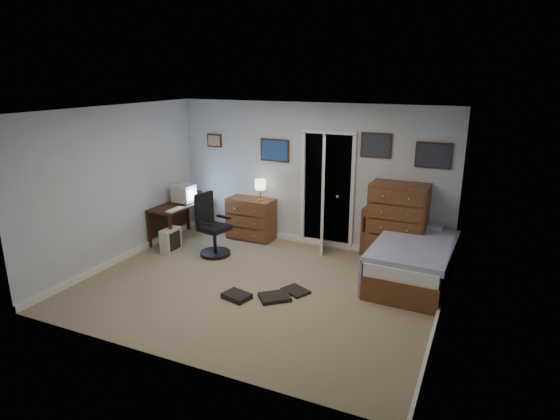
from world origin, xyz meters
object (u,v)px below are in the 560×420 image
at_px(office_chair, 212,231).
at_px(tall_dresser, 397,224).
at_px(bed, 413,259).
at_px(low_dresser, 251,219).
at_px(computer_desk, 176,212).

relative_size(office_chair, tall_dresser, 0.80).
xyz_separation_m(office_chair, bed, (3.26, 0.39, -0.09)).
bearing_deg(tall_dresser, office_chair, -160.42).
bearing_deg(low_dresser, office_chair, -100.84).
relative_size(low_dresser, bed, 0.42).
height_order(tall_dresser, bed, tall_dresser).
bearing_deg(low_dresser, bed, -8.63).
bearing_deg(tall_dresser, bed, -55.55).
height_order(computer_desk, low_dresser, low_dresser).
bearing_deg(low_dresser, computer_desk, -151.80).
distance_m(computer_desk, low_dresser, 1.38).
bearing_deg(computer_desk, bed, 1.94).
height_order(office_chair, bed, office_chair).
relative_size(office_chair, bed, 0.51).
xyz_separation_m(low_dresser, bed, (3.03, -0.58, -0.07)).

